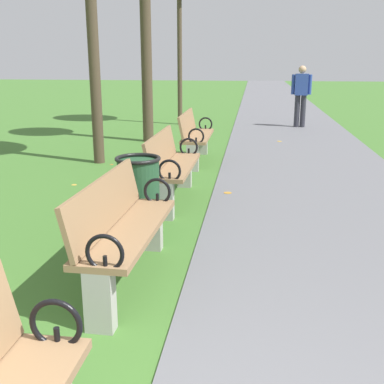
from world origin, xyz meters
TOP-DOWN VIEW (x-y plane):
  - paved_walkway at (1.48, 18.00)m, footprint 2.96×44.00m
  - park_bench_2 at (-0.50, 2.52)m, footprint 0.52×1.61m
  - park_bench_3 at (-0.50, 4.91)m, footprint 0.49×1.60m
  - park_bench_4 at (-0.50, 7.42)m, footprint 0.47×1.60m
  - pedestrian_walking at (1.78, 12.20)m, footprint 0.53×0.24m
  - trash_bin at (-0.65, 3.69)m, footprint 0.48×0.48m
  - scattered_leaves at (-0.52, 5.13)m, footprint 4.47×11.16m

SIDE VIEW (x-z plane):
  - paved_walkway at x=1.48m, z-range 0.00..0.02m
  - scattered_leaves at x=-0.52m, z-range 0.00..0.03m
  - trash_bin at x=-0.65m, z-range 0.00..0.84m
  - park_bench_2 at x=-0.50m, z-range 0.04..0.93m
  - park_bench_3 at x=-0.50m, z-range 0.04..0.93m
  - park_bench_4 at x=-0.50m, z-range 0.04..0.93m
  - pedestrian_walking at x=1.78m, z-range 0.12..1.74m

